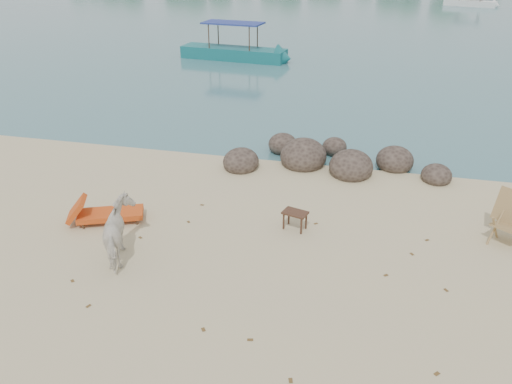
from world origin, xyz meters
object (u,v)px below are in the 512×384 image
cow (121,234)px  deck_chair (511,222)px  boat_near (233,29)px  side_table (295,222)px  lounge_chair (110,212)px  boulders (327,160)px

cow → deck_chair: bearing=172.6°
boat_near → side_table: bearing=-63.5°
side_table → lounge_chair: bearing=-155.2°
side_table → cow: bearing=-133.1°
boulders → side_table: (-0.32, -3.74, 0.02)m
boulders → boat_near: 15.26m
side_table → deck_chair: 4.61m
cow → lounge_chair: 1.65m
lounge_chair → cow: bearing=-75.7°
cow → boulders: bearing=-147.0°
side_table → lounge_chair: size_ratio=0.29×
deck_chair → lounge_chair: bearing=-136.7°
boulders → side_table: boulders is taller
deck_chair → boat_near: (-10.87, 16.91, 1.06)m
lounge_chair → deck_chair: deck_chair is taller
cow → lounge_chair: size_ratio=0.77×
boulders → deck_chair: 5.35m
side_table → boat_near: 18.57m
boulders → boat_near: (-6.63, 13.67, 1.40)m
lounge_chair → boat_near: size_ratio=0.28×
side_table → lounge_chair: lounge_chair is taller
boulders → lounge_chair: (-4.54, -4.38, 0.08)m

